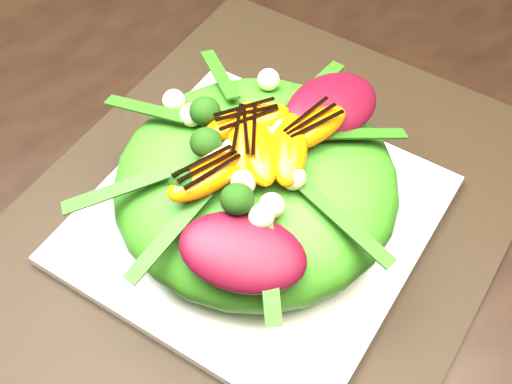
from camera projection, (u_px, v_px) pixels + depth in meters
placemat at (256, 224)px, 0.56m from camera, size 0.59×0.53×0.00m
plate_base at (256, 219)px, 0.56m from camera, size 0.34×0.34×0.01m
salad_bowl at (256, 210)px, 0.55m from camera, size 0.28×0.28×0.02m
lettuce_mound at (256, 184)px, 0.52m from camera, size 0.22×0.22×0.08m
radicchio_leaf at (332, 106)px, 0.52m from camera, size 0.09×0.07×0.02m
orange_segment at (255, 138)px, 0.49m from camera, size 0.07×0.04×0.02m
broccoli_floret at (170, 166)px, 0.47m from camera, size 0.04×0.04×0.03m
macadamia_nut at (323, 188)px, 0.47m from camera, size 0.02×0.02×0.02m
balsamic_drizzle at (255, 129)px, 0.48m from camera, size 0.04×0.02×0.00m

